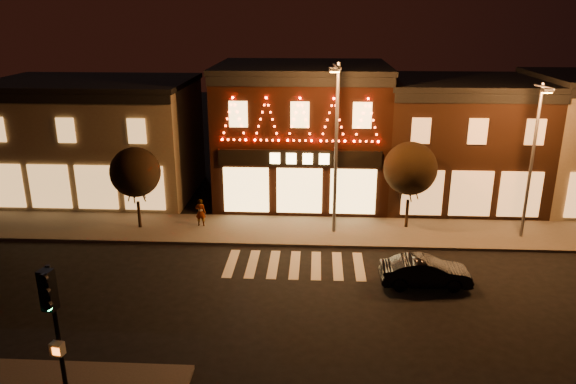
# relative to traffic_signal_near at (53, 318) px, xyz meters

# --- Properties ---
(ground) EXTENTS (120.00, 120.00, 0.00)m
(ground) POSITION_rel_traffic_signal_near_xyz_m (5.93, 6.94, -3.63)
(ground) COLOR black
(ground) RESTS_ON ground
(sidewalk_far) EXTENTS (44.00, 4.00, 0.15)m
(sidewalk_far) POSITION_rel_traffic_signal_near_xyz_m (7.93, 14.94, -3.56)
(sidewalk_far) COLOR #47423D
(sidewalk_far) RESTS_ON ground
(building_left) EXTENTS (12.20, 8.28, 7.30)m
(building_left) POSITION_rel_traffic_signal_near_xyz_m (-7.07, 20.93, 0.03)
(building_left) COLOR #786955
(building_left) RESTS_ON ground
(building_pulp) EXTENTS (10.20, 8.34, 8.30)m
(building_pulp) POSITION_rel_traffic_signal_near_xyz_m (5.93, 20.91, 0.53)
(building_pulp) COLOR black
(building_pulp) RESTS_ON ground
(building_right_a) EXTENTS (9.20, 8.28, 7.50)m
(building_right_a) POSITION_rel_traffic_signal_near_xyz_m (15.43, 20.93, 0.13)
(building_right_a) COLOR #371E13
(building_right_a) RESTS_ON ground
(traffic_signal_near) EXTENTS (0.40, 0.52, 4.94)m
(traffic_signal_near) POSITION_rel_traffic_signal_near_xyz_m (0.00, 0.00, 0.00)
(traffic_signal_near) COLOR black
(traffic_signal_near) RESTS_ON sidewalk_near
(streetlamp_mid) EXTENTS (0.61, 2.03, 8.82)m
(streetlamp_mid) POSITION_rel_traffic_signal_near_xyz_m (7.82, 14.56, 1.69)
(streetlamp_mid) COLOR #59595E
(streetlamp_mid) RESTS_ON sidewalk_far
(streetlamp_right) EXTENTS (0.73, 1.81, 7.91)m
(streetlamp_right) POSITION_rel_traffic_signal_near_xyz_m (17.53, 14.44, 1.16)
(streetlamp_right) COLOR #59595E
(streetlamp_right) RESTS_ON sidewalk_far
(tree_left) EXTENTS (2.64, 2.64, 4.42)m
(tree_left) POSITION_rel_traffic_signal_near_xyz_m (-2.65, 14.86, -0.39)
(tree_left) COLOR black
(tree_left) RESTS_ON sidewalk_far
(tree_right) EXTENTS (2.81, 2.81, 4.70)m
(tree_right) POSITION_rel_traffic_signal_near_xyz_m (11.79, 15.66, -0.19)
(tree_right) COLOR black
(tree_right) RESTS_ON sidewalk_far
(dark_sedan) EXTENTS (3.89, 1.44, 1.27)m
(dark_sedan) POSITION_rel_traffic_signal_near_xyz_m (11.62, 9.24, -3.00)
(dark_sedan) COLOR black
(dark_sedan) RESTS_ON ground
(pedestrian) EXTENTS (0.57, 0.39, 1.54)m
(pedestrian) POSITION_rel_traffic_signal_near_xyz_m (0.63, 15.23, -2.71)
(pedestrian) COLOR gray
(pedestrian) RESTS_ON sidewalk_far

